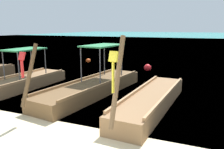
% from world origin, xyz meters
% --- Properties ---
extents(sea_water, '(120.00, 120.00, 0.00)m').
position_xyz_m(sea_water, '(0.00, 62.37, 0.00)').
color(sea_water, teal).
rests_on(sea_water, ground).
extents(longtail_boat_orange_ribbon, '(1.62, 6.14, 2.80)m').
position_xyz_m(longtail_boat_orange_ribbon, '(-4.89, 4.54, 0.32)').
color(longtail_boat_orange_ribbon, olive).
rests_on(longtail_boat_orange_ribbon, ground).
extents(longtail_boat_red_ribbon, '(2.20, 6.83, 2.39)m').
position_xyz_m(longtail_boat_red_ribbon, '(-1.32, 5.38, 0.34)').
color(longtail_boat_red_ribbon, brown).
rests_on(longtail_boat_red_ribbon, ground).
extents(longtail_boat_yellow_ribbon, '(1.49, 6.13, 2.69)m').
position_xyz_m(longtail_boat_yellow_ribbon, '(1.41, 4.63, 0.30)').
color(longtail_boat_yellow_ribbon, olive).
rests_on(longtail_boat_yellow_ribbon, ground).
extents(mooring_buoy_near, '(0.48, 0.48, 0.48)m').
position_xyz_m(mooring_buoy_near, '(-0.46, 11.47, 0.24)').
color(mooring_buoy_near, red).
rests_on(mooring_buoy_near, sea_water).
extents(mooring_buoy_far, '(0.37, 0.37, 0.37)m').
position_xyz_m(mooring_buoy_far, '(-5.73, 13.03, 0.19)').
color(mooring_buoy_far, '#EA5119').
rests_on(mooring_buoy_far, sea_water).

